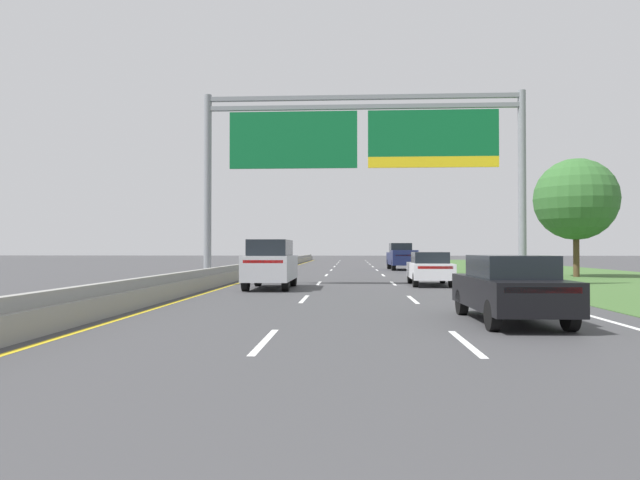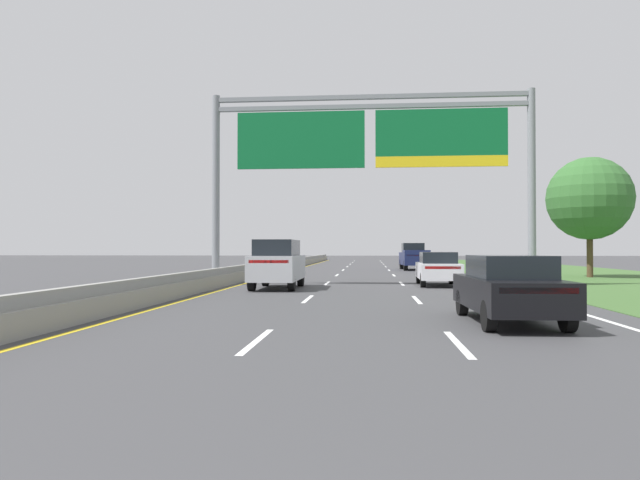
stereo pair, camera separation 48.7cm
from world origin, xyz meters
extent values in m
plane|color=#3D3D3F|center=(0.00, 35.00, 0.00)|extent=(220.00, 220.00, 0.00)
cube|color=white|center=(-1.85, 10.50, 0.00)|extent=(0.14, 3.00, 0.01)
cube|color=white|center=(-1.85, 19.50, 0.00)|extent=(0.14, 3.00, 0.01)
cube|color=white|center=(-1.85, 28.50, 0.00)|extent=(0.14, 3.00, 0.01)
cube|color=white|center=(-1.85, 37.50, 0.00)|extent=(0.14, 3.00, 0.01)
cube|color=white|center=(-1.85, 46.50, 0.00)|extent=(0.14, 3.00, 0.01)
cube|color=white|center=(-1.85, 55.50, 0.00)|extent=(0.14, 3.00, 0.01)
cube|color=white|center=(-1.85, 64.50, 0.00)|extent=(0.14, 3.00, 0.01)
cube|color=white|center=(-1.85, 73.50, 0.00)|extent=(0.14, 3.00, 0.01)
cube|color=white|center=(-1.85, 82.50, 0.00)|extent=(0.14, 3.00, 0.01)
cube|color=white|center=(1.85, 10.50, 0.00)|extent=(0.14, 3.00, 0.01)
cube|color=white|center=(1.85, 19.50, 0.00)|extent=(0.14, 3.00, 0.01)
cube|color=white|center=(1.85, 28.50, 0.00)|extent=(0.14, 3.00, 0.01)
cube|color=white|center=(1.85, 37.50, 0.00)|extent=(0.14, 3.00, 0.01)
cube|color=white|center=(1.85, 46.50, 0.00)|extent=(0.14, 3.00, 0.01)
cube|color=white|center=(1.85, 55.50, 0.00)|extent=(0.14, 3.00, 0.01)
cube|color=white|center=(1.85, 64.50, 0.00)|extent=(0.14, 3.00, 0.01)
cube|color=white|center=(1.85, 73.50, 0.00)|extent=(0.14, 3.00, 0.01)
cube|color=white|center=(1.85, 82.50, 0.00)|extent=(0.14, 3.00, 0.01)
cube|color=white|center=(5.90, 35.00, 0.00)|extent=(0.16, 106.00, 0.01)
cube|color=gold|center=(-5.90, 35.00, 0.00)|extent=(0.16, 106.00, 0.01)
cube|color=#3D602D|center=(13.95, 35.00, 0.01)|extent=(14.00, 110.00, 0.02)
cube|color=gray|center=(-6.60, 35.00, 0.28)|extent=(0.60, 110.00, 0.55)
cube|color=gray|center=(-6.60, 35.00, 0.70)|extent=(0.25, 110.00, 0.30)
cylinder|color=gray|center=(-7.05, 26.75, 4.53)|extent=(0.36, 0.36, 9.06)
cylinder|color=gray|center=(7.65, 26.75, 4.53)|extent=(0.36, 0.36, 9.06)
cube|color=gray|center=(0.30, 26.75, 8.84)|extent=(14.70, 0.24, 0.20)
cube|color=gray|center=(0.30, 26.75, 8.39)|extent=(14.70, 0.24, 0.20)
cube|color=#0C602D|center=(-2.95, 26.57, 6.83)|extent=(6.00, 0.12, 2.67)
cube|color=#0C602D|center=(3.55, 26.57, 7.08)|extent=(6.00, 0.12, 2.17)
cube|color=yellow|center=(3.55, 26.57, 5.74)|extent=(6.00, 0.12, 0.50)
cube|color=#161E47|center=(3.91, 47.38, 0.92)|extent=(2.16, 5.46, 1.00)
cube|color=black|center=(3.89, 48.23, 1.81)|extent=(1.77, 1.95, 0.78)
cube|color=#B21414|center=(3.99, 44.72, 1.22)|extent=(1.68, 0.13, 0.12)
cube|color=#161E47|center=(3.96, 45.65, 1.52)|extent=(2.06, 2.00, 0.20)
cylinder|color=black|center=(3.01, 49.19, 0.42)|extent=(0.32, 0.85, 0.84)
cylinder|color=black|center=(4.71, 49.24, 0.42)|extent=(0.32, 0.85, 0.84)
cylinder|color=black|center=(3.12, 45.52, 0.42)|extent=(0.32, 0.85, 0.84)
cylinder|color=black|center=(4.81, 45.57, 0.42)|extent=(0.32, 0.85, 0.84)
cube|color=#B2B5BA|center=(-3.71, 24.61, 0.91)|extent=(1.91, 4.70, 1.05)
cube|color=black|center=(-3.71, 24.46, 1.77)|extent=(1.64, 3.00, 0.68)
cube|color=#B21414|center=(-3.71, 22.30, 1.22)|extent=(1.60, 0.08, 0.12)
cylinder|color=black|center=(-4.54, 26.21, 0.38)|extent=(0.26, 0.76, 0.76)
cylinder|color=black|center=(-2.90, 26.21, 0.38)|extent=(0.26, 0.76, 0.76)
cylinder|color=black|center=(-4.53, 23.01, 0.38)|extent=(0.26, 0.76, 0.76)
cylinder|color=black|center=(-2.89, 23.01, 0.38)|extent=(0.26, 0.76, 0.76)
cube|color=black|center=(3.49, 13.60, 0.69)|extent=(1.92, 4.44, 0.72)
cube|color=black|center=(3.49, 13.55, 1.31)|extent=(1.62, 2.34, 0.52)
cube|color=#B21414|center=(3.54, 11.44, 0.91)|extent=(1.53, 0.12, 0.12)
cylinder|color=black|center=(2.65, 15.07, 0.33)|extent=(0.24, 0.66, 0.66)
cylinder|color=black|center=(4.25, 15.11, 0.33)|extent=(0.24, 0.66, 0.66)
cylinder|color=black|center=(2.72, 12.08, 0.33)|extent=(0.24, 0.66, 0.66)
cylinder|color=black|center=(4.32, 12.12, 0.33)|extent=(0.24, 0.66, 0.66)
cube|color=silver|center=(3.48, 27.30, 0.69)|extent=(1.91, 4.44, 0.72)
cube|color=black|center=(3.47, 27.25, 1.31)|extent=(1.61, 2.33, 0.52)
cube|color=#B21414|center=(3.43, 25.14, 0.91)|extent=(1.53, 0.11, 0.12)
cylinder|color=black|center=(2.71, 28.81, 0.33)|extent=(0.23, 0.66, 0.66)
cylinder|color=black|center=(4.31, 28.78, 0.33)|extent=(0.23, 0.66, 0.66)
cylinder|color=black|center=(2.64, 25.82, 0.33)|extent=(0.23, 0.66, 0.66)
cylinder|color=black|center=(4.24, 25.79, 0.33)|extent=(0.23, 0.66, 0.66)
cylinder|color=#4C3823|center=(13.46, 35.60, 1.38)|extent=(0.36, 0.36, 2.76)
sphere|color=#33662D|center=(13.46, 35.60, 4.75)|extent=(4.97, 4.97, 4.97)
camera|label=1|loc=(-0.24, -0.14, 1.72)|focal=32.24mm
camera|label=2|loc=(0.24, -0.10, 1.72)|focal=32.24mm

